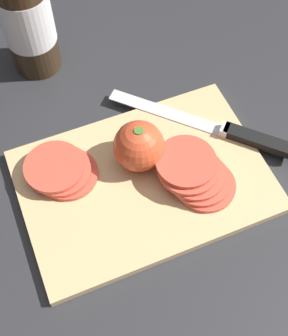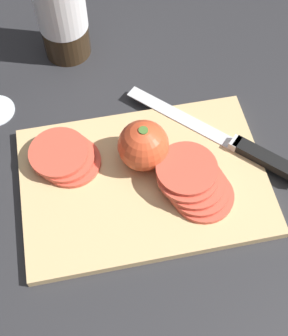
# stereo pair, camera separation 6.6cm
# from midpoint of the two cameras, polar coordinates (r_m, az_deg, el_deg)

# --- Properties ---
(ground_plane) EXTENTS (3.00, 3.00, 0.00)m
(ground_plane) POSITION_cam_midpoint_polar(r_m,az_deg,el_deg) (0.71, 2.01, -1.10)
(ground_plane) COLOR #28282B
(cutting_board) EXTENTS (0.36, 0.25, 0.01)m
(cutting_board) POSITION_cam_midpoint_polar(r_m,az_deg,el_deg) (0.70, -2.72, -1.81)
(cutting_board) COLOR tan
(cutting_board) RESTS_ON ground_plane
(wine_bottle) EXTENTS (0.08, 0.08, 0.35)m
(wine_bottle) POSITION_cam_midpoint_polar(r_m,az_deg,el_deg) (0.80, -16.86, 17.95)
(wine_bottle) COLOR #332314
(wine_bottle) RESTS_ON ground_plane
(whole_tomato) EXTENTS (0.08, 0.08, 0.08)m
(whole_tomato) POSITION_cam_midpoint_polar(r_m,az_deg,el_deg) (0.68, -3.42, 2.47)
(whole_tomato) COLOR #DB4C28
(whole_tomato) RESTS_ON cutting_board
(knife) EXTENTS (0.23, 0.24, 0.01)m
(knife) POSITION_cam_midpoint_polar(r_m,az_deg,el_deg) (0.73, 9.04, 3.79)
(knife) COLOR silver
(knife) RESTS_ON cutting_board
(tomato_slice_stack_near) EXTENTS (0.11, 0.10, 0.02)m
(tomato_slice_stack_near) POSITION_cam_midpoint_polar(r_m,az_deg,el_deg) (0.70, -12.75, -0.52)
(tomato_slice_stack_near) COLOR #DB4C38
(tomato_slice_stack_near) RESTS_ON cutting_board
(tomato_slice_stack_far) EXTENTS (0.11, 0.12, 0.04)m
(tomato_slice_stack_far) POSITION_cam_midpoint_polar(r_m,az_deg,el_deg) (0.67, 3.41, -0.95)
(tomato_slice_stack_far) COLOR #DB4C38
(tomato_slice_stack_far) RESTS_ON cutting_board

